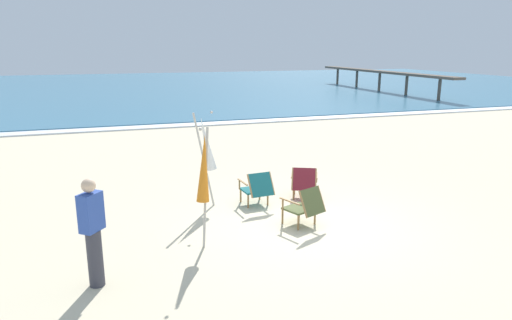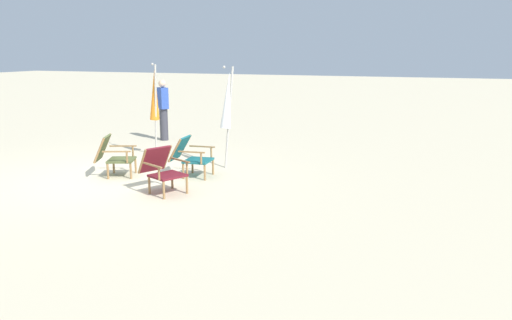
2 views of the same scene
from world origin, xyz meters
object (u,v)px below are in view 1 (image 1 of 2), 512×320
object	(u,v)px
umbrella_furled_white	(206,145)
umbrella_furled_orange	(204,169)
beach_chair_mid_center	(305,205)
beach_chair_front_left	(304,182)
person_near_chairs	(93,232)
beach_chair_front_right	(257,188)

from	to	relation	value
umbrella_furled_white	umbrella_furled_orange	size ratio (longest dim) A/B	0.99
beach_chair_mid_center	umbrella_furled_white	distance (m)	2.51
umbrella_furled_white	umbrella_furled_orange	bearing A→B (deg)	-103.25
beach_chair_front_left	umbrella_furled_orange	size ratio (longest dim) A/B	0.44
beach_chair_mid_center	person_near_chairs	world-z (taller)	person_near_chairs
beach_chair_mid_center	umbrella_furled_orange	world-z (taller)	umbrella_furled_orange
beach_chair_mid_center	beach_chair_front_left	xyz separation A→B (m)	(0.64, 1.46, -0.01)
beach_chair_front_right	person_near_chairs	bearing A→B (deg)	-142.68
person_near_chairs	beach_chair_front_right	bearing A→B (deg)	37.32
umbrella_furled_orange	beach_chair_front_right	bearing A→B (deg)	47.80
beach_chair_front_left	beach_chair_mid_center	bearing A→B (deg)	-113.54
umbrella_furled_orange	beach_chair_mid_center	bearing A→B (deg)	7.33
beach_chair_mid_center	umbrella_furled_orange	xyz separation A→B (m)	(-2.01, -0.26, 0.96)
beach_chair_mid_center	umbrella_furled_orange	size ratio (longest dim) A/B	0.42
beach_chair_front_left	umbrella_furled_orange	distance (m)	3.30
beach_chair_mid_center	umbrella_furled_orange	bearing A→B (deg)	-172.67
beach_chair_mid_center	person_near_chairs	xyz separation A→B (m)	(-3.82, -1.13, 0.41)
umbrella_furled_orange	person_near_chairs	distance (m)	2.08
beach_chair_mid_center	beach_chair_front_left	bearing A→B (deg)	66.46
beach_chair_mid_center	beach_chair_front_right	world-z (taller)	beach_chair_mid_center
beach_chair_front_right	beach_chair_mid_center	bearing A→B (deg)	-69.93
beach_chair_front_right	umbrella_furled_white	distance (m)	1.44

